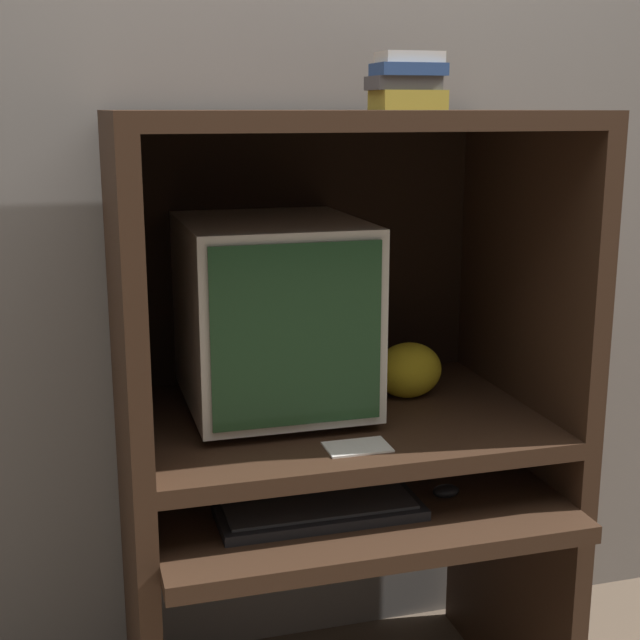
{
  "coord_description": "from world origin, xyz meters",
  "views": [
    {
      "loc": [
        -0.54,
        -1.44,
        1.39
      ],
      "look_at": [
        -0.04,
        0.31,
        0.96
      ],
      "focal_mm": 50.0,
      "sensor_mm": 36.0,
      "label": 1
    }
  ],
  "objects": [
    {
      "name": "mouse",
      "position": [
        0.18,
        0.13,
        0.62
      ],
      "size": [
        0.06,
        0.04,
        0.03
      ],
      "color": "black",
      "rests_on": "desk_base"
    },
    {
      "name": "paper_card",
      "position": [
        -0.02,
        0.1,
        0.75
      ],
      "size": [
        0.12,
        0.08,
        0.0
      ],
      "color": "white",
      "rests_on": "desk_monitor_shelf"
    },
    {
      "name": "crt_monitor",
      "position": [
        -0.13,
        0.38,
        0.96
      ],
      "size": [
        0.37,
        0.44,
        0.41
      ],
      "color": "beige",
      "rests_on": "desk_monitor_shelf"
    },
    {
      "name": "desk_base",
      "position": [
        0.0,
        0.26,
        0.38
      ],
      "size": [
        0.92,
        0.7,
        0.61
      ],
      "color": "#382316",
      "rests_on": "ground_plane"
    },
    {
      "name": "desk_monitor_shelf",
      "position": [
        0.0,
        0.31,
        0.71
      ],
      "size": [
        0.92,
        0.62,
        0.14
      ],
      "color": "#382316",
      "rests_on": "desk_base"
    },
    {
      "name": "wall_back",
      "position": [
        0.0,
        0.68,
        1.3
      ],
      "size": [
        6.0,
        0.06,
        2.6
      ],
      "color": "gray",
      "rests_on": "ground_plane"
    },
    {
      "name": "book_stack",
      "position": [
        0.18,
        0.4,
        1.44
      ],
      "size": [
        0.15,
        0.11,
        0.12
      ],
      "color": "gold",
      "rests_on": "hutch_upper"
    },
    {
      "name": "hutch_upper",
      "position": [
        0.0,
        0.34,
        1.17
      ],
      "size": [
        0.92,
        0.62,
        0.64
      ],
      "color": "#382316",
      "rests_on": "desk_monitor_shelf"
    },
    {
      "name": "keyboard",
      "position": [
        -0.09,
        0.12,
        0.62
      ],
      "size": [
        0.41,
        0.16,
        0.03
      ],
      "color": "black",
      "rests_on": "desk_base"
    },
    {
      "name": "snack_bag",
      "position": [
        0.19,
        0.37,
        0.81
      ],
      "size": [
        0.15,
        0.12,
        0.13
      ],
      "color": "gold",
      "rests_on": "desk_monitor_shelf"
    }
  ]
}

